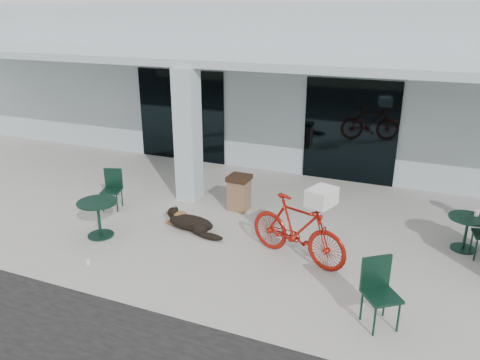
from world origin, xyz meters
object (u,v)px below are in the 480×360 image
at_px(bicycle, 298,229).
at_px(cafe_chair_far_a, 382,295).
at_px(cafe_table_near, 99,219).
at_px(trash_receptacle, 239,193).
at_px(cafe_table_far, 466,233).
at_px(dog, 191,222).
at_px(cafe_chair_near, 111,190).

height_order(bicycle, cafe_chair_far_a, bicycle).
relative_size(bicycle, cafe_table_near, 2.50).
bearing_deg(cafe_chair_far_a, trash_receptacle, 101.55).
bearing_deg(cafe_table_near, cafe_table_far, 18.11).
distance_m(bicycle, dog, 2.41).
distance_m(dog, cafe_table_far, 5.37).
height_order(cafe_chair_near, cafe_chair_far_a, cafe_chair_far_a).
relative_size(dog, cafe_chair_far_a, 1.13).
bearing_deg(dog, bicycle, 7.47).
relative_size(dog, cafe_table_near, 1.45).
height_order(cafe_table_near, cafe_chair_near, cafe_chair_near).
bearing_deg(cafe_table_far, trash_receptacle, 178.71).
height_order(dog, cafe_chair_near, cafe_chair_near).
bearing_deg(trash_receptacle, cafe_chair_far_a, -41.56).
height_order(bicycle, trash_receptacle, bicycle).
height_order(dog, cafe_chair_far_a, cafe_chair_far_a).
relative_size(cafe_table_far, trash_receptacle, 0.88).
height_order(bicycle, dog, bicycle).
bearing_deg(cafe_table_far, cafe_table_near, -161.89).
xyz_separation_m(bicycle, cafe_table_near, (-3.94, -0.62, -0.23)).
distance_m(cafe_chair_near, cafe_table_far, 7.48).
relative_size(bicycle, cafe_chair_far_a, 1.95).
distance_m(cafe_table_near, trash_receptacle, 3.12).
bearing_deg(cafe_chair_near, cafe_table_near, -80.84).
height_order(cafe_table_far, cafe_chair_far_a, cafe_chair_far_a).
height_order(cafe_chair_near, cafe_table_far, cafe_chair_near).
relative_size(dog, trash_receptacle, 1.42).
xyz_separation_m(bicycle, cafe_chair_far_a, (1.64, -1.40, -0.09)).
bearing_deg(bicycle, cafe_chair_near, 100.37).
height_order(bicycle, cafe_table_near, bicycle).
bearing_deg(trash_receptacle, bicycle, -42.54).
height_order(cafe_table_near, cafe_chair_far_a, cafe_chair_far_a).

